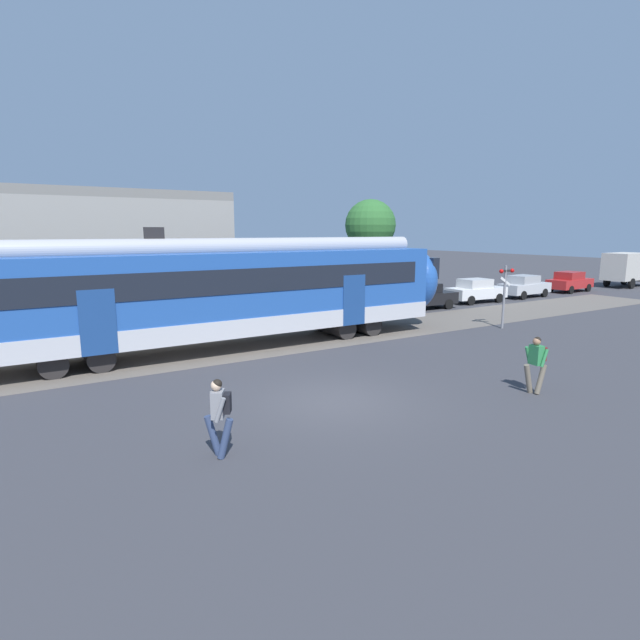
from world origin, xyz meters
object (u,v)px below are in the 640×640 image
Objects in this scene: pedestrian_green at (536,360)px; parked_car_red at (570,282)px; crossing_signal at (505,287)px; parked_car_black at (424,296)px; parked_car_silver at (524,286)px; pedestrian_grey at (219,411)px; box_truck at (627,268)px; parked_car_white at (476,291)px.

pedestrian_green is 27.55m from parked_car_red.
parked_car_black is at bearing 81.50° from crossing_signal.
pedestrian_grey is at bearing -154.59° from parked_car_silver.
box_truck is (13.10, -0.16, 0.79)m from parked_car_silver.
parked_car_white is at bearing 3.26° from parked_car_black.
pedestrian_green is 18.92m from parked_car_white.
box_truck is (40.25, 12.74, 0.58)m from pedestrian_grey.
box_truck is (18.05, -0.11, 0.79)m from parked_car_white.
parked_car_silver is at bearing 0.51° from parked_car_white.
box_truck is (31.13, 13.56, 0.58)m from pedestrian_green.
crossing_signal is at bearing 43.51° from pedestrian_green.
pedestrian_green is 22.65m from parked_car_silver.
parked_car_black is (17.37, 12.58, -0.21)m from pedestrian_grey.
box_truck is 24.77m from crossing_signal.
pedestrian_grey reaches higher than parked_car_red.
parked_car_red is at bearing 21.74° from pedestrian_grey.
parked_car_silver is (27.15, 12.90, -0.21)m from pedestrian_grey.
pedestrian_grey is at bearing -159.61° from crossing_signal.
pedestrian_green is 33.96m from box_truck.
parked_car_white is at bearing -179.49° from parked_car_silver.
parked_car_silver is at bearing 25.41° from pedestrian_grey.
pedestrian_green reaches higher than parked_car_red.
parked_car_red is at bearing 30.37° from pedestrian_green.
pedestrian_grey is at bearing -144.09° from parked_car_black.
parked_car_white is (13.08, 13.67, -0.21)m from pedestrian_green.
parked_car_white is at bearing 30.07° from pedestrian_grey.
parked_car_black is 4.84m from parked_car_white.
parked_car_red is 17.96m from crossing_signal.
pedestrian_grey is at bearing -149.93° from parked_car_white.
pedestrian_grey and pedestrian_green have the same top height.
pedestrian_green is 0.41× the size of parked_car_white.
parked_car_silver is (18.03, 13.71, -0.21)m from pedestrian_green.
crossing_signal reaches higher than pedestrian_grey.
crossing_signal is (16.40, 6.10, 1.02)m from pedestrian_grey.
parked_car_red is (5.74, 0.21, 0.00)m from parked_car_silver.
box_truck is (22.88, 0.16, 0.79)m from parked_car_black.
pedestrian_green is 10.09m from crossing_signal.
pedestrian_grey is 35.41m from parked_car_red.
parked_car_white is 1.36× the size of crossing_signal.
crossing_signal reaches higher than parked_car_red.
parked_car_silver is at bearing -177.88° from parked_car_red.
parked_car_black is at bearing -178.03° from parked_car_red.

